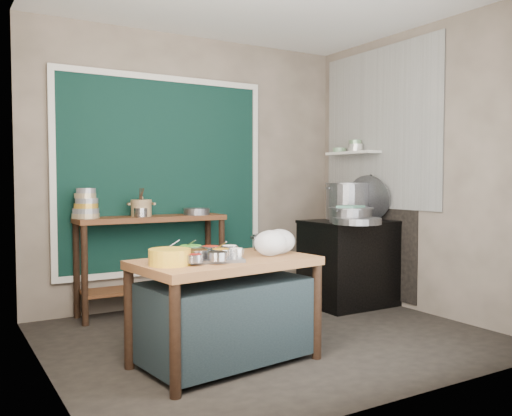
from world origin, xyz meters
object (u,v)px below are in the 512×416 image
prep_table (225,311)px  condiment_tray (205,259)px  utensil_cup (141,212)px  ceramic_crock (141,209)px  saucepan (267,242)px  stock_pot (348,201)px  back_counter (152,264)px  yellow_basin (170,257)px  stove_block (350,264)px  steamer (351,215)px

prep_table → condiment_tray: condiment_tray is taller
utensil_cup → ceramic_crock: 0.05m
saucepan → stock_pot: 1.85m
saucepan → stock_pot: stock_pot is taller
saucepan → back_counter: bearing=107.2°
back_counter → utensil_cup: size_ratio=10.29×
yellow_basin → back_counter: bearing=73.8°
stove_block → stock_pot: size_ratio=1.80×
saucepan → utensil_cup: size_ratio=1.62×
prep_table → stove_block: stove_block is taller
utensil_cup → yellow_basin: bearing=-102.9°
steamer → yellow_basin: bearing=-159.4°
saucepan → utensil_cup: bearing=111.8°
condiment_tray → steamer: bearing=21.5°
prep_table → stock_pot: 2.47m
condiment_tray → utensil_cup: (0.11, 1.66, 0.23)m
steamer → saucepan: bearing=-157.8°
stove_block → condiment_tray: (-2.13, -0.96, 0.34)m
stove_block → condiment_tray: size_ratio=1.81×
stove_block → ceramic_crock: ceramic_crock is taller
condiment_tray → utensil_cup: utensil_cup is taller
saucepan → stock_pot: bearing=30.6°
prep_table → back_counter: back_counter is taller
saucepan → ceramic_crock: (-0.52, 1.46, 0.21)m
prep_table → ceramic_crock: 1.81m
yellow_basin → stock_pot: stock_pot is taller
yellow_basin → utensil_cup: (0.39, 1.73, 0.19)m
stove_block → utensil_cup: size_ratio=6.39×
prep_table → back_counter: (0.07, 1.69, 0.10)m
saucepan → steamer: bearing=23.2°
back_counter → yellow_basin: size_ratio=5.28×
condiment_tray → ceramic_crock: 1.72m
back_counter → yellow_basin: bearing=-106.2°
utensil_cup → steamer: bearing=-25.4°
steamer → stove_block: bearing=48.8°
back_counter → ceramic_crock: bearing=175.6°
back_counter → steamer: (1.74, -0.91, 0.48)m
prep_table → yellow_basin: bearing=-177.8°
ceramic_crock → steamer: size_ratio=0.46×
utensil_cup → ceramic_crock: ceramic_crock is taller
stove_block → utensil_cup: (-2.02, 0.70, 0.57)m
ceramic_crock → stock_pot: size_ratio=0.42×
stock_pot → condiment_tray: bearing=-153.0°
prep_table → stove_block: 2.19m
saucepan → yellow_basin: bearing=-160.9°
stove_block → saucepan: bearing=-153.9°
saucepan → ceramic_crock: 1.56m
stove_block → prep_table: bearing=-154.1°
stove_block → ceramic_crock: size_ratio=4.26×
stove_block → steamer: bearing=-131.2°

